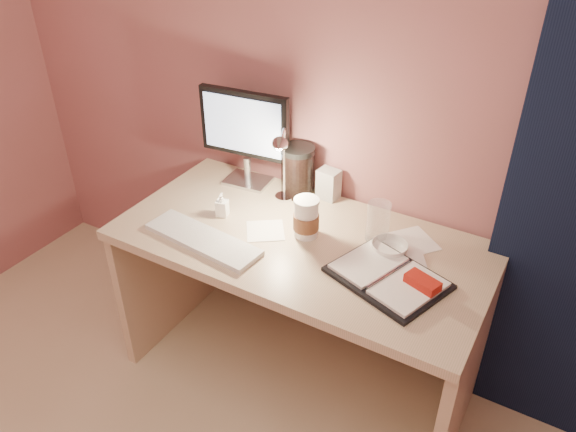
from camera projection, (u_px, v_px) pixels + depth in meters
The scene contains 14 objects.
desk at pixel (309, 275), 2.27m from camera, with size 1.40×0.70×0.73m.
monitor at pixel (245, 129), 2.31m from camera, with size 0.39×0.16×0.42m.
keyboard at pixel (203, 239), 2.08m from camera, with size 0.47×0.14×0.02m, color white.
planner at pixel (391, 277), 1.88m from camera, with size 0.43×0.38×0.06m.
paper_a at pixel (402, 256), 2.00m from camera, with size 0.15×0.15×0.00m, color white.
paper_b at pixel (411, 242), 2.08m from camera, with size 0.16×0.16×0.00m, color white.
paper_c at pixel (265, 231), 2.14m from camera, with size 0.14×0.14×0.00m, color white.
coffee_cup at pixel (306, 219), 2.08m from camera, with size 0.10×0.10×0.16m.
clear_cup at pixel (378, 222), 2.06m from camera, with size 0.09×0.09×0.15m, color white.
bowl at pixel (389, 248), 2.01m from camera, with size 0.13×0.13×0.04m, color white.
lotion_bottle at pixel (222, 205), 2.20m from camera, with size 0.04×0.05×0.10m, color white.
dark_jar at pixel (298, 173), 2.32m from camera, with size 0.14×0.14×0.19m, color black.
product_box at pixel (329, 184), 2.31m from camera, with size 0.09×0.07×0.13m, color #B8B8B3.
desk_lamp at pixel (267, 159), 2.18m from camera, with size 0.13×0.20×0.34m.
Camera 1 is at (0.82, -0.12, 1.95)m, focal length 35.00 mm.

